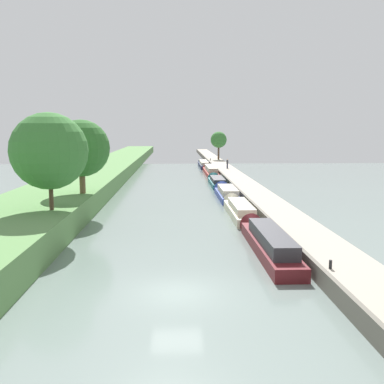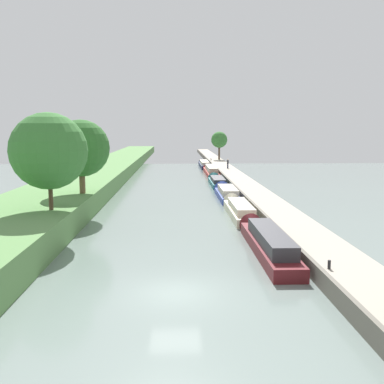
{
  "view_description": "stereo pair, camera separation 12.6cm",
  "coord_description": "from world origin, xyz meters",
  "px_view_note": "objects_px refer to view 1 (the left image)",
  "views": [
    {
      "loc": [
        -0.04,
        -20.63,
        7.97
      ],
      "look_at": [
        1.79,
        27.61,
        1.0
      ],
      "focal_mm": 41.22,
      "sensor_mm": 36.0,
      "label": 1
    },
    {
      "loc": [
        0.08,
        -20.63,
        7.97
      ],
      "look_at": [
        1.79,
        27.61,
        1.0
      ],
      "focal_mm": 41.22,
      "sensor_mm": 36.0,
      "label": 2
    }
  ],
  "objects_px": {
    "narrowboat_blue": "(226,193)",
    "narrowboat_teal": "(217,181)",
    "narrowboat_cream": "(239,209)",
    "person_walking": "(227,163)",
    "narrowboat_navy": "(204,164)",
    "narrowboat_maroon": "(268,241)",
    "mooring_bollard_near": "(330,264)",
    "narrowboat_red": "(210,171)",
    "mooring_bollard_far": "(210,159)"
  },
  "relations": [
    {
      "from": "narrowboat_blue",
      "to": "mooring_bollard_far",
      "type": "xyz_separation_m",
      "value": [
        1.87,
        47.1,
        0.63
      ]
    },
    {
      "from": "narrowboat_red",
      "to": "narrowboat_navy",
      "type": "bearing_deg",
      "value": 90.84
    },
    {
      "from": "narrowboat_teal",
      "to": "mooring_bollard_near",
      "type": "bearing_deg",
      "value": -87.38
    },
    {
      "from": "narrowboat_maroon",
      "to": "mooring_bollard_far",
      "type": "xyz_separation_m",
      "value": [
        1.78,
        69.84,
        0.51
      ]
    },
    {
      "from": "narrowboat_maroon",
      "to": "mooring_bollard_near",
      "type": "xyz_separation_m",
      "value": [
        1.78,
        -6.67,
        0.51
      ]
    },
    {
      "from": "person_walking",
      "to": "mooring_bollard_far",
      "type": "xyz_separation_m",
      "value": [
        -1.43,
        19.98,
        -0.65
      ]
    },
    {
      "from": "narrowboat_blue",
      "to": "narrowboat_teal",
      "type": "bearing_deg",
      "value": 90.1
    },
    {
      "from": "mooring_bollard_near",
      "to": "mooring_bollard_far",
      "type": "bearing_deg",
      "value": 90.0
    },
    {
      "from": "narrowboat_cream",
      "to": "mooring_bollard_far",
      "type": "distance_m",
      "value": 57.82
    },
    {
      "from": "narrowboat_cream",
      "to": "narrowboat_navy",
      "type": "bearing_deg",
      "value": 89.97
    },
    {
      "from": "mooring_bollard_far",
      "to": "narrowboat_cream",
      "type": "bearing_deg",
      "value": -91.91
    },
    {
      "from": "narrowboat_blue",
      "to": "narrowboat_navy",
      "type": "xyz_separation_m",
      "value": [
        -0.02,
        41.26,
        0.01
      ]
    },
    {
      "from": "narrowboat_maroon",
      "to": "narrowboat_navy",
      "type": "distance_m",
      "value": 64.0
    },
    {
      "from": "narrowboat_red",
      "to": "person_walking",
      "type": "distance_m",
      "value": 3.46
    },
    {
      "from": "narrowboat_blue",
      "to": "narrowboat_maroon",
      "type": "bearing_deg",
      "value": -89.79
    },
    {
      "from": "narrowboat_maroon",
      "to": "mooring_bollard_far",
      "type": "relative_size",
      "value": 28.02
    },
    {
      "from": "narrowboat_teal",
      "to": "mooring_bollard_far",
      "type": "height_order",
      "value": "mooring_bollard_far"
    },
    {
      "from": "narrowboat_cream",
      "to": "narrowboat_red",
      "type": "relative_size",
      "value": 0.72
    },
    {
      "from": "narrowboat_navy",
      "to": "mooring_bollard_far",
      "type": "height_order",
      "value": "mooring_bollard_far"
    },
    {
      "from": "narrowboat_red",
      "to": "mooring_bollard_near",
      "type": "relative_size",
      "value": 34.26
    },
    {
      "from": "narrowboat_teal",
      "to": "narrowboat_cream",
      "type": "bearing_deg",
      "value": -90.08
    },
    {
      "from": "narrowboat_maroon",
      "to": "mooring_bollard_near",
      "type": "height_order",
      "value": "narrowboat_maroon"
    },
    {
      "from": "narrowboat_maroon",
      "to": "narrowboat_blue",
      "type": "height_order",
      "value": "narrowboat_maroon"
    },
    {
      "from": "narrowboat_cream",
      "to": "narrowboat_navy",
      "type": "xyz_separation_m",
      "value": [
        0.03,
        51.95,
        0.0
      ]
    },
    {
      "from": "narrowboat_cream",
      "to": "mooring_bollard_far",
      "type": "height_order",
      "value": "mooring_bollard_far"
    },
    {
      "from": "narrowboat_cream",
      "to": "person_walking",
      "type": "height_order",
      "value": "person_walking"
    },
    {
      "from": "narrowboat_teal",
      "to": "person_walking",
      "type": "bearing_deg",
      "value": 77.67
    },
    {
      "from": "narrowboat_teal",
      "to": "narrowboat_navy",
      "type": "distance_m",
      "value": 29.31
    },
    {
      "from": "narrowboat_maroon",
      "to": "narrowboat_cream",
      "type": "height_order",
      "value": "narrowboat_maroon"
    },
    {
      "from": "narrowboat_blue",
      "to": "person_walking",
      "type": "xyz_separation_m",
      "value": [
        3.3,
        27.12,
        1.28
      ]
    },
    {
      "from": "narrowboat_navy",
      "to": "narrowboat_cream",
      "type": "bearing_deg",
      "value": -90.03
    },
    {
      "from": "person_walking",
      "to": "mooring_bollard_near",
      "type": "bearing_deg",
      "value": -91.45
    },
    {
      "from": "narrowboat_teal",
      "to": "mooring_bollard_near",
      "type": "distance_m",
      "value": 41.41
    },
    {
      "from": "narrowboat_teal",
      "to": "narrowboat_navy",
      "type": "bearing_deg",
      "value": 90.01
    },
    {
      "from": "narrowboat_teal",
      "to": "mooring_bollard_far",
      "type": "relative_size",
      "value": 23.66
    },
    {
      "from": "narrowboat_teal",
      "to": "narrowboat_maroon",
      "type": "bearing_deg",
      "value": -89.83
    },
    {
      "from": "narrowboat_teal",
      "to": "mooring_bollard_near",
      "type": "height_order",
      "value": "mooring_bollard_near"
    },
    {
      "from": "narrowboat_maroon",
      "to": "mooring_bollard_near",
      "type": "distance_m",
      "value": 6.93
    },
    {
      "from": "narrowboat_maroon",
      "to": "narrowboat_teal",
      "type": "relative_size",
      "value": 1.18
    },
    {
      "from": "narrowboat_navy",
      "to": "mooring_bollard_far",
      "type": "xyz_separation_m",
      "value": [
        1.89,
        5.84,
        0.62
      ]
    },
    {
      "from": "narrowboat_red",
      "to": "mooring_bollard_far",
      "type": "distance_m",
      "value": 21.04
    },
    {
      "from": "narrowboat_cream",
      "to": "narrowboat_blue",
      "type": "relative_size",
      "value": 1.06
    },
    {
      "from": "narrowboat_blue",
      "to": "narrowboat_red",
      "type": "relative_size",
      "value": 0.67
    },
    {
      "from": "narrowboat_navy",
      "to": "person_walking",
      "type": "xyz_separation_m",
      "value": [
        3.32,
        -14.14,
        1.26
      ]
    },
    {
      "from": "mooring_bollard_far",
      "to": "narrowboat_teal",
      "type": "bearing_deg",
      "value": -93.08
    },
    {
      "from": "narrowboat_cream",
      "to": "narrowboat_navy",
      "type": "distance_m",
      "value": 51.95
    },
    {
      "from": "mooring_bollard_far",
      "to": "narrowboat_red",
      "type": "bearing_deg",
      "value": -94.56
    },
    {
      "from": "mooring_bollard_near",
      "to": "mooring_bollard_far",
      "type": "distance_m",
      "value": 76.51
    },
    {
      "from": "narrowboat_cream",
      "to": "person_walking",
      "type": "relative_size",
      "value": 6.66
    },
    {
      "from": "narrowboat_teal",
      "to": "person_walking",
      "type": "distance_m",
      "value": 15.58
    }
  ]
}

